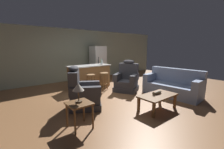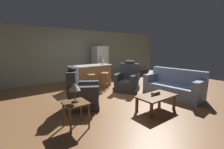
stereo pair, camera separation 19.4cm
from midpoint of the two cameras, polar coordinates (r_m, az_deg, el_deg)
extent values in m
plane|color=brown|center=(5.49, -2.29, -7.67)|extent=(12.00, 12.00, 0.00)
cube|color=#9EA88E|center=(7.97, -15.90, 7.08)|extent=(12.00, 0.05, 2.60)
cube|color=brown|center=(4.27, 15.76, -7.72)|extent=(1.10, 0.60, 0.04)
cube|color=brown|center=(3.84, 14.19, -13.08)|extent=(0.06, 0.06, 0.38)
cube|color=brown|center=(4.61, 21.70, -9.48)|extent=(0.06, 0.06, 0.38)
cube|color=brown|center=(4.12, 8.78, -11.22)|extent=(0.06, 0.06, 0.38)
cube|color=brown|center=(4.85, 16.74, -8.21)|extent=(0.06, 0.06, 0.38)
cube|color=#4C3823|center=(4.34, 15.93, -7.09)|extent=(0.22, 0.07, 0.01)
ellipsoid|color=gray|center=(4.33, 15.95, -6.60)|extent=(0.28, 0.09, 0.09)
cone|color=gray|center=(4.19, 14.59, -7.07)|extent=(0.06, 0.10, 0.10)
cube|color=#8493B2|center=(5.73, 20.79, -6.54)|extent=(1.01, 1.97, 0.20)
cube|color=#8493B2|center=(5.67, 20.92, -4.50)|extent=(1.01, 1.97, 0.22)
cube|color=#8493B2|center=(5.88, 22.49, -0.41)|extent=(0.38, 1.91, 0.52)
cube|color=#8493B2|center=(5.33, 29.37, -3.32)|extent=(0.85, 0.28, 0.28)
cube|color=#8493B2|center=(6.01, 13.76, -0.86)|extent=(0.85, 0.28, 0.28)
cube|color=#3D3D42|center=(4.47, -11.16, -10.91)|extent=(1.15, 1.15, 0.18)
cube|color=#3D3D42|center=(4.40, -11.26, -8.35)|extent=(1.07, 1.05, 0.24)
cube|color=#3D3D42|center=(4.31, -15.45, -2.85)|extent=(0.59, 0.77, 0.64)
ellipsoid|color=#3D3D42|center=(4.24, -15.70, 2.16)|extent=(0.46, 0.53, 0.16)
cube|color=#3D3D42|center=(4.65, -10.93, -4.13)|extent=(0.78, 0.56, 0.26)
cube|color=#3D3D42|center=(4.01, -11.32, -6.46)|extent=(0.78, 0.56, 0.26)
cube|color=#3D3D42|center=(5.97, 4.46, -5.32)|extent=(1.14, 1.14, 0.18)
cube|color=#3D3D42|center=(5.91, 4.49, -3.36)|extent=(1.06, 1.05, 0.24)
cube|color=#3D3D42|center=(6.11, 5.41, 1.27)|extent=(0.58, 0.78, 0.64)
ellipsoid|color=#3D3D42|center=(6.06, 5.47, 4.82)|extent=(0.46, 0.53, 0.16)
cube|color=#3D3D42|center=(5.75, 7.60, -1.26)|extent=(0.78, 0.55, 0.26)
cube|color=#3D3D42|center=(5.95, 1.44, -0.79)|extent=(0.78, 0.55, 0.26)
cube|color=brown|center=(3.26, -14.09, -10.70)|extent=(0.48, 0.48, 0.04)
cylinder|color=brown|center=(3.13, -15.73, -17.29)|extent=(0.04, 0.04, 0.52)
cylinder|color=brown|center=(3.29, -9.06, -15.65)|extent=(0.04, 0.04, 0.52)
cylinder|color=brown|center=(3.47, -18.41, -14.60)|extent=(0.04, 0.04, 0.52)
cylinder|color=brown|center=(3.61, -12.29, -13.30)|extent=(0.04, 0.04, 0.52)
cylinder|color=#4C3823|center=(3.28, -14.21, -9.96)|extent=(0.14, 0.14, 0.03)
cylinder|color=#4C3823|center=(3.24, -14.30, -7.88)|extent=(0.02, 0.02, 0.22)
cone|color=beige|center=(3.18, -14.46, -4.63)|extent=(0.24, 0.24, 0.16)
cube|color=#9E7042|center=(6.48, -9.41, -0.85)|extent=(1.71, 0.63, 0.91)
cube|color=silver|center=(6.41, -9.53, 3.32)|extent=(1.80, 0.70, 0.04)
cylinder|color=olive|center=(5.76, -9.01, -0.16)|extent=(0.32, 0.32, 0.04)
torus|color=olive|center=(5.85, -8.89, -4.40)|extent=(0.23, 0.23, 0.02)
cylinder|color=olive|center=(5.70, -9.29, -3.78)|extent=(0.04, 0.04, 0.64)
cylinder|color=olive|center=(5.80, -7.57, -3.50)|extent=(0.04, 0.04, 0.64)
cylinder|color=olive|center=(5.87, -10.25, -3.40)|extent=(0.04, 0.04, 0.64)
cylinder|color=olive|center=(5.96, -8.56, -3.13)|extent=(0.04, 0.04, 0.64)
cylinder|color=#A87A47|center=(6.08, -3.96, 0.49)|extent=(0.32, 0.32, 0.04)
torus|color=#A87A47|center=(6.17, -3.91, -3.54)|extent=(0.23, 0.23, 0.02)
cylinder|color=#A87A47|center=(6.01, -4.17, -2.93)|extent=(0.04, 0.04, 0.64)
cylinder|color=#A87A47|center=(6.13, -2.62, -2.67)|extent=(0.04, 0.04, 0.64)
cylinder|color=#A87A47|center=(6.18, -5.22, -2.59)|extent=(0.04, 0.04, 0.64)
cylinder|color=#A87A47|center=(6.28, -3.70, -2.35)|extent=(0.04, 0.04, 0.64)
cube|color=white|center=(8.07, -6.04, 4.45)|extent=(0.70, 0.66, 1.76)
cylinder|color=#333338|center=(7.66, -5.85, 4.81)|extent=(0.02, 0.02, 0.50)
cylinder|color=#2D6B38|center=(6.83, -4.79, 4.68)|extent=(0.08, 0.08, 0.16)
cylinder|color=#2D6B38|center=(6.82, -4.80, 5.62)|extent=(0.03, 0.03, 0.07)
cylinder|color=silver|center=(6.65, -4.62, 4.70)|extent=(0.07, 0.07, 0.20)
cylinder|color=silver|center=(6.64, -4.64, 5.91)|extent=(0.03, 0.03, 0.08)
camera|label=1|loc=(0.10, -91.05, -0.19)|focal=24.00mm
camera|label=2|loc=(0.10, 88.95, 0.19)|focal=24.00mm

